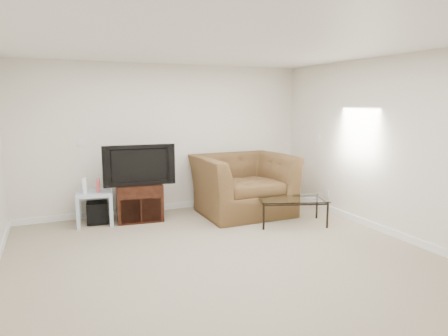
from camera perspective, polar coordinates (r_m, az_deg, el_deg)
name	(u,v)px	position (r m, az deg, el deg)	size (l,w,h in m)	color
floor	(226,259)	(4.91, 0.25, -12.93)	(5.00, 5.00, 0.00)	tan
ceiling	(226,44)	(4.59, 0.27, 17.34)	(5.00, 5.00, 0.00)	white
wall_back	(167,139)	(6.93, -8.12, 4.19)	(5.00, 0.02, 2.50)	silver
wall_right	(389,147)	(6.04, 22.55, 2.81)	(0.02, 5.00, 2.50)	silver
plate_back	(81,142)	(6.69, -19.75, 3.55)	(0.12, 0.02, 0.12)	white
plate_right_switch	(318,138)	(7.23, 13.34, 4.23)	(0.02, 0.09, 0.13)	white
plate_right_outlet	(327,194)	(7.13, 14.50, -3.61)	(0.02, 0.08, 0.12)	white
tv_stand	(140,202)	(6.52, -11.97, -4.77)	(0.71, 0.49, 0.59)	black
dvd_player	(139,190)	(6.44, -12.00, -3.15)	(0.41, 0.29, 0.06)	black
television	(138,164)	(6.37, -12.13, 0.52)	(1.03, 0.21, 0.64)	black
side_table	(95,208)	(6.51, -17.95, -5.44)	(0.53, 0.53, 0.50)	silver
subwoofer	(97,212)	(6.54, -17.64, -6.01)	(0.32, 0.32, 0.32)	black
game_console	(85,185)	(6.41, -19.25, -2.36)	(0.05, 0.17, 0.23)	white
game_case	(98,186)	(6.41, -17.55, -2.42)	(0.05, 0.15, 0.20)	#CC4C4C
recliner	(243,174)	(6.73, 2.74, -0.93)	(1.52, 0.99, 1.33)	#493921
coffee_table	(292,211)	(6.29, 9.62, -6.08)	(1.04, 0.59, 0.41)	black
remote	(310,198)	(6.25, 12.22, -4.25)	(0.16, 0.05, 0.02)	#B2B2B7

